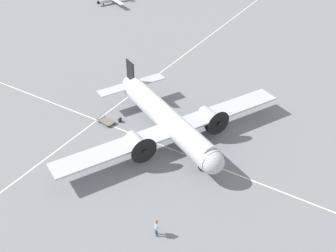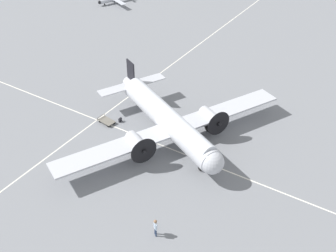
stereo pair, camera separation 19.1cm
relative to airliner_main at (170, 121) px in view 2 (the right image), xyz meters
name	(u,v)px [view 2 (the right image)]	position (x,y,z in m)	size (l,w,h in m)	color
ground_plane	(168,138)	(-0.17, -0.34, -2.44)	(300.00, 300.00, 0.00)	slate
apron_line_eastwest	(105,114)	(-0.17, -9.08, -2.43)	(120.00, 0.16, 0.01)	silver
apron_line_northsouth	(161,145)	(1.31, -0.34, -2.43)	(0.16, 120.00, 0.01)	silver
airliner_main	(170,121)	(0.00, 0.00, 0.00)	(24.69, 18.25, 5.53)	silver
crew_foreground	(155,226)	(11.68, 5.91, -1.34)	(0.43, 0.49, 1.79)	navy
suitcase_near_door	(120,120)	(0.16, -6.61, -2.19)	(0.44, 0.19, 0.53)	#232328
baggage_cart	(106,121)	(1.17, -7.80, -2.16)	(1.42, 2.08, 0.56)	#6B665B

